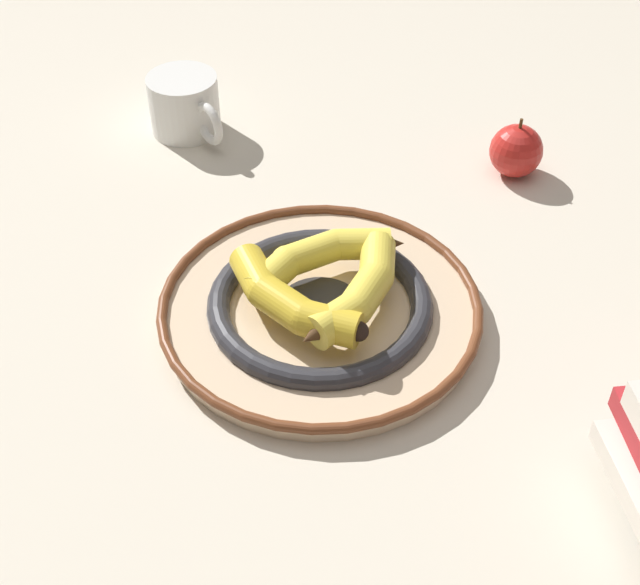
{
  "coord_description": "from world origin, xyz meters",
  "views": [
    {
      "loc": [
        -0.64,
        0.07,
        0.64
      ],
      "look_at": [
        0.01,
        -0.03,
        0.04
      ],
      "focal_mm": 50.0,
      "sensor_mm": 36.0,
      "label": 1
    }
  ],
  "objects_px": {
    "banana_a": "(319,256)",
    "banana_b": "(286,299)",
    "coffee_mug": "(185,104)",
    "apple": "(516,151)",
    "banana_c": "(359,293)",
    "decorative_bowl": "(320,308)"
  },
  "relations": [
    {
      "from": "banana_a",
      "to": "banana_b",
      "type": "xyz_separation_m",
      "value": [
        -0.06,
        0.04,
        0.0
      ]
    },
    {
      "from": "decorative_bowl",
      "to": "coffee_mug",
      "type": "distance_m",
      "value": 0.4
    },
    {
      "from": "banana_a",
      "to": "coffee_mug",
      "type": "distance_m",
      "value": 0.36
    },
    {
      "from": "decorative_bowl",
      "to": "apple",
      "type": "bearing_deg",
      "value": -51.15
    },
    {
      "from": "banana_b",
      "to": "coffee_mug",
      "type": "bearing_deg",
      "value": 153.85
    },
    {
      "from": "banana_a",
      "to": "banana_c",
      "type": "xyz_separation_m",
      "value": [
        -0.06,
        -0.03,
        0.0
      ]
    },
    {
      "from": "banana_b",
      "to": "apple",
      "type": "height_order",
      "value": "apple"
    },
    {
      "from": "banana_a",
      "to": "apple",
      "type": "height_order",
      "value": "apple"
    },
    {
      "from": "decorative_bowl",
      "to": "banana_c",
      "type": "relative_size",
      "value": 2.2
    },
    {
      "from": "banana_c",
      "to": "apple",
      "type": "bearing_deg",
      "value": -9.77
    },
    {
      "from": "decorative_bowl",
      "to": "banana_b",
      "type": "relative_size",
      "value": 2.11
    },
    {
      "from": "decorative_bowl",
      "to": "coffee_mug",
      "type": "relative_size",
      "value": 2.62
    },
    {
      "from": "decorative_bowl",
      "to": "banana_c",
      "type": "bearing_deg",
      "value": -120.36
    },
    {
      "from": "decorative_bowl",
      "to": "apple",
      "type": "height_order",
      "value": "apple"
    },
    {
      "from": "apple",
      "to": "banana_a",
      "type": "bearing_deg",
      "value": 123.74
    },
    {
      "from": "banana_a",
      "to": "banana_b",
      "type": "height_order",
      "value": "banana_b"
    },
    {
      "from": "banana_a",
      "to": "apple",
      "type": "xyz_separation_m",
      "value": [
        0.18,
        -0.27,
        -0.02
      ]
    },
    {
      "from": "banana_c",
      "to": "banana_a",
      "type": "bearing_deg",
      "value": 60.88
    },
    {
      "from": "banana_b",
      "to": "banana_c",
      "type": "bearing_deg",
      "value": 50.51
    },
    {
      "from": "banana_c",
      "to": "coffee_mug",
      "type": "height_order",
      "value": "coffee_mug"
    },
    {
      "from": "decorative_bowl",
      "to": "banana_a",
      "type": "bearing_deg",
      "value": -7.32
    },
    {
      "from": "coffee_mug",
      "to": "apple",
      "type": "relative_size",
      "value": 1.63
    }
  ]
}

